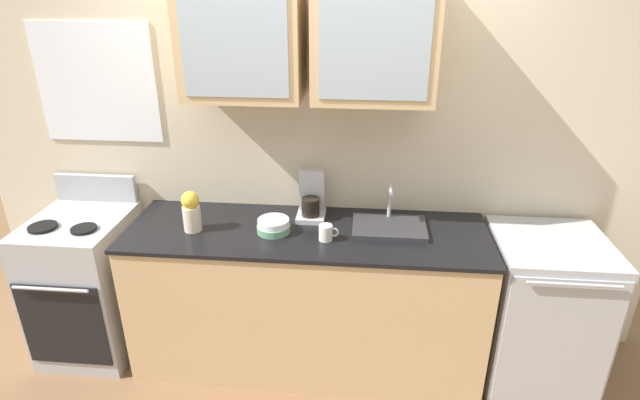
% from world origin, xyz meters
% --- Properties ---
extents(ground_plane, '(10.00, 10.00, 0.00)m').
position_xyz_m(ground_plane, '(0.00, 0.00, 0.00)').
color(ground_plane, brown).
extents(back_wall_unit, '(4.30, 0.48, 2.50)m').
position_xyz_m(back_wall_unit, '(-0.01, 0.33, 1.42)').
color(back_wall_unit, beige).
rests_on(back_wall_unit, ground_plane).
extents(counter, '(2.12, 0.68, 0.93)m').
position_xyz_m(counter, '(0.00, 0.00, 0.47)').
color(counter, tan).
rests_on(counter, ground_plane).
extents(stove_range, '(0.56, 0.68, 1.11)m').
position_xyz_m(stove_range, '(-1.42, -0.00, 0.47)').
color(stove_range, '#ADAFB5').
rests_on(stove_range, ground_plane).
extents(sink_faucet, '(0.43, 0.30, 0.24)m').
position_xyz_m(sink_faucet, '(0.48, 0.06, 0.95)').
color(sink_faucet, '#2D2D30').
rests_on(sink_faucet, counter).
extents(bowl_stack, '(0.19, 0.19, 0.08)m').
position_xyz_m(bowl_stack, '(-0.19, -0.03, 0.97)').
color(bowl_stack, '#669972').
rests_on(bowl_stack, counter).
extents(vase, '(0.10, 0.10, 0.24)m').
position_xyz_m(vase, '(-0.66, -0.06, 1.05)').
color(vase, beige).
rests_on(vase, counter).
extents(cup_near_sink, '(0.11, 0.08, 0.09)m').
position_xyz_m(cup_near_sink, '(0.12, -0.10, 0.98)').
color(cup_near_sink, silver).
rests_on(cup_near_sink, counter).
extents(dishwasher, '(0.63, 0.66, 0.93)m').
position_xyz_m(dishwasher, '(1.40, -0.00, 0.47)').
color(dishwasher, '#ADAFB5').
rests_on(dishwasher, ground_plane).
extents(coffee_maker, '(0.17, 0.20, 0.29)m').
position_xyz_m(coffee_maker, '(0.01, 0.20, 1.04)').
color(coffee_maker, '#B7B7BC').
rests_on(coffee_maker, counter).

